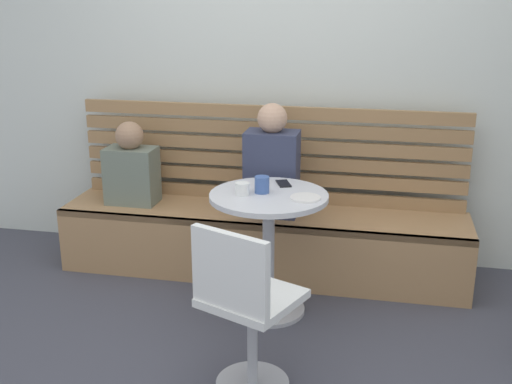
% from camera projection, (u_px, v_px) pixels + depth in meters
% --- Properties ---
extents(ground, '(8.00, 8.00, 0.00)m').
position_uv_depth(ground, '(216.00, 370.00, 3.20)').
color(ground, '#42424C').
extents(back_wall, '(5.20, 0.10, 2.90)m').
position_uv_depth(back_wall, '(275.00, 51.00, 4.29)').
color(back_wall, silver).
rests_on(back_wall, ground).
extents(booth_bench, '(2.70, 0.52, 0.44)m').
position_uv_depth(booth_bench, '(262.00, 242.00, 4.25)').
color(booth_bench, '#A87C51').
rests_on(booth_bench, ground).
extents(booth_backrest, '(2.65, 0.04, 0.67)m').
position_uv_depth(booth_backrest, '(269.00, 153.00, 4.31)').
color(booth_backrest, '#9A7249').
rests_on(booth_backrest, booth_bench).
extents(cafe_table, '(0.68, 0.68, 0.74)m').
position_uv_depth(cafe_table, '(269.00, 230.00, 3.64)').
color(cafe_table, '#ADADB2').
rests_on(cafe_table, ground).
extents(white_chair, '(0.52, 0.52, 0.85)m').
position_uv_depth(white_chair, '(244.00, 304.00, 2.90)').
color(white_chair, '#ADADB2').
rests_on(white_chair, ground).
extents(person_adult, '(0.34, 0.22, 0.73)m').
position_uv_depth(person_adult, '(272.00, 166.00, 4.05)').
color(person_adult, '#333851').
rests_on(person_adult, booth_bench).
extents(person_child_left, '(0.34, 0.22, 0.57)m').
position_uv_depth(person_child_left, '(131.00, 168.00, 4.30)').
color(person_child_left, slate).
rests_on(person_child_left, booth_bench).
extents(cup_ceramic_white, '(0.08, 0.08, 0.07)m').
position_uv_depth(cup_ceramic_white, '(242.00, 189.00, 3.55)').
color(cup_ceramic_white, white).
rests_on(cup_ceramic_white, cafe_table).
extents(cup_mug_blue, '(0.08, 0.08, 0.09)m').
position_uv_depth(cup_mug_blue, '(262.00, 185.00, 3.58)').
color(cup_mug_blue, '#3D5B9E').
rests_on(cup_mug_blue, cafe_table).
extents(plate_small, '(0.17, 0.17, 0.01)m').
position_uv_depth(plate_small, '(305.00, 198.00, 3.49)').
color(plate_small, white).
rests_on(plate_small, cafe_table).
extents(phone_on_table, '(0.12, 0.16, 0.01)m').
position_uv_depth(phone_on_table, '(283.00, 184.00, 3.75)').
color(phone_on_table, black).
rests_on(phone_on_table, cafe_table).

